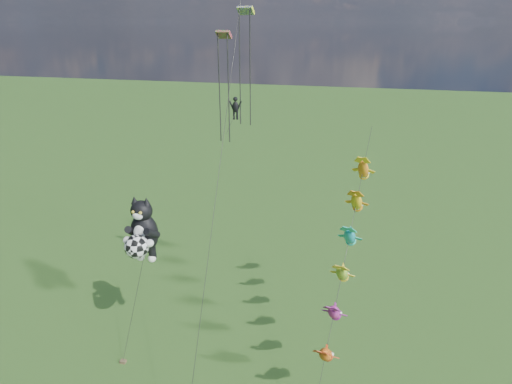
# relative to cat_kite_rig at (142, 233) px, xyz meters

# --- Properties ---
(cat_kite_rig) EXTENTS (2.61, 4.01, 11.86)m
(cat_kite_rig) POSITION_rel_cat_kite_rig_xyz_m (0.00, 0.00, 0.00)
(cat_kite_rig) COLOR brown
(cat_kite_rig) RESTS_ON ground
(fish_windsock_rig) EXTENTS (2.64, 15.81, 15.65)m
(fish_windsock_rig) POSITION_rel_cat_kite_rig_xyz_m (13.56, 1.20, -0.55)
(fish_windsock_rig) COLOR brown
(fish_windsock_rig) RESTS_ON ground
(parafoil_rig) EXTENTS (2.07, 17.50, 26.09)m
(parafoil_rig) POSITION_rel_cat_kite_rig_xyz_m (5.38, 4.46, 8.81)
(parafoil_rig) COLOR brown
(parafoil_rig) RESTS_ON ground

